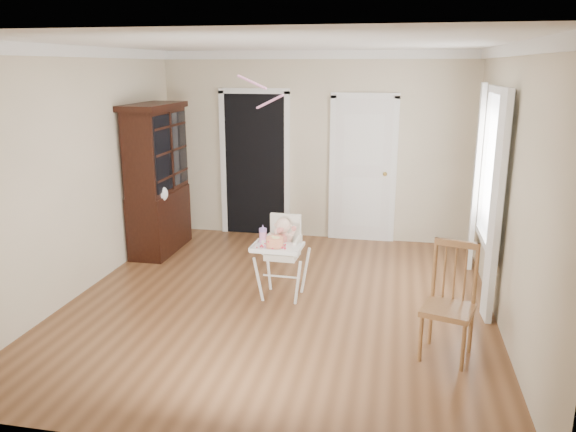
% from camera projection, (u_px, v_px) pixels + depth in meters
% --- Properties ---
extents(floor, '(5.00, 5.00, 0.00)m').
position_uv_depth(floor, '(279.00, 302.00, 6.12)').
color(floor, brown).
rests_on(floor, ground).
extents(ceiling, '(5.00, 5.00, 0.00)m').
position_uv_depth(ceiling, '(278.00, 43.00, 5.42)').
color(ceiling, white).
rests_on(ceiling, wall_back).
extents(wall_back, '(4.50, 0.00, 4.50)m').
position_uv_depth(wall_back, '(315.00, 147.00, 8.13)').
color(wall_back, beige).
rests_on(wall_back, floor).
extents(wall_left, '(0.00, 5.00, 5.00)m').
position_uv_depth(wall_left, '(80.00, 173.00, 6.19)').
color(wall_left, beige).
rests_on(wall_left, floor).
extents(wall_right, '(0.00, 5.00, 5.00)m').
position_uv_depth(wall_right, '(509.00, 190.00, 5.34)').
color(wall_right, beige).
rests_on(wall_right, floor).
extents(crown_molding, '(4.50, 5.00, 0.12)m').
position_uv_depth(crown_molding, '(278.00, 50.00, 5.43)').
color(crown_molding, white).
rests_on(crown_molding, ceiling).
extents(doorway, '(1.06, 0.05, 2.22)m').
position_uv_depth(doorway, '(255.00, 162.00, 8.35)').
color(doorway, black).
rests_on(doorway, wall_back).
extents(closet_door, '(0.96, 0.09, 2.13)m').
position_uv_depth(closet_door, '(363.00, 171.00, 8.06)').
color(closet_door, white).
rests_on(closet_door, wall_back).
extents(window_right, '(0.13, 1.84, 2.30)m').
position_uv_depth(window_right, '(489.00, 180.00, 6.13)').
color(window_right, white).
rests_on(window_right, wall_right).
extents(high_chair, '(0.56, 0.68, 0.93)m').
position_uv_depth(high_chair, '(282.00, 247.00, 6.11)').
color(high_chair, white).
rests_on(high_chair, floor).
extents(baby, '(0.26, 0.20, 0.39)m').
position_uv_depth(baby, '(283.00, 236.00, 6.10)').
color(baby, beige).
rests_on(baby, high_chair).
extents(cake, '(0.23, 0.23, 0.11)m').
position_uv_depth(cake, '(275.00, 242.00, 5.88)').
color(cake, silver).
rests_on(cake, high_chair).
extents(sippy_cup, '(0.08, 0.08, 0.20)m').
position_uv_depth(sippy_cup, '(263.00, 235.00, 6.02)').
color(sippy_cup, pink).
rests_on(sippy_cup, high_chair).
extents(china_cabinet, '(0.53, 1.19, 2.01)m').
position_uv_depth(china_cabinet, '(158.00, 179.00, 7.58)').
color(china_cabinet, black).
rests_on(china_cabinet, floor).
extents(dining_chair, '(0.52, 0.52, 1.02)m').
position_uv_depth(dining_chair, '(449.00, 305.00, 4.88)').
color(dining_chair, brown).
rests_on(dining_chair, floor).
extents(streamer, '(0.41, 0.31, 0.15)m').
position_uv_depth(streamer, '(252.00, 82.00, 6.21)').
color(streamer, pink).
rests_on(streamer, ceiling).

